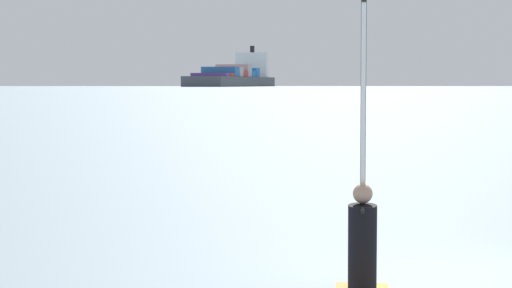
{
  "coord_description": "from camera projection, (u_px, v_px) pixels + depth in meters",
  "views": [
    {
      "loc": [
        -1.72,
        -13.75,
        2.52
      ],
      "look_at": [
        -3.54,
        1.86,
        1.6
      ],
      "focal_mm": 72.75,
      "sensor_mm": 36.0,
      "label": 1
    }
  ],
  "objects": [
    {
      "name": "windsurfer",
      "position": [
        363.0,
        219.0,
        11.64
      ],
      "size": [
        0.66,
        3.47,
        3.9
      ],
      "rotation": [
        0.0,
        0.0,
        4.73
      ],
      "color": "orange",
      "rests_on": "ground_plane"
    },
    {
      "name": "ground_plane",
      "position": [
        507.0,
        276.0,
        13.58
      ],
      "size": [
        4000.0,
        4000.0,
        0.0
      ],
      "primitive_type": "plane",
      "color": "gray"
    },
    {
      "name": "cargo_ship",
      "position": [
        234.0,
        78.0,
        864.71
      ],
      "size": [
        54.16,
        179.98,
        36.11
      ],
      "rotation": [
        0.0,
        0.0,
        4.58
      ],
      "color": "#3F444C",
      "rests_on": "ground_plane"
    }
  ]
}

